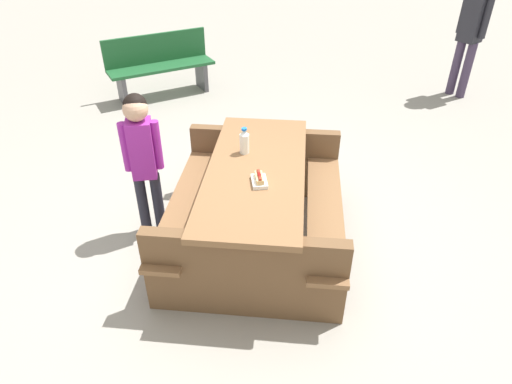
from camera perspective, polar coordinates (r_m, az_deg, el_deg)
The scene contains 7 objects.
ground_plane at distance 3.98m, azimuth 0.00°, elevation -6.27°, with size 30.00×30.00×0.00m, color gray.
picnic_table at distance 3.70m, azimuth 0.00°, elevation -1.03°, with size 2.13×1.86×0.75m.
soda_bottle at distance 3.70m, azimuth -1.47°, elevation 6.36°, with size 0.08×0.08×0.22m.
hotdog_tray at distance 3.34m, azimuth 0.42°, elevation 1.57°, with size 0.21×0.18×0.08m.
child_in_coat at distance 3.76m, azimuth -14.18°, elevation 5.25°, with size 0.26×0.28×1.29m.
park_bench_near at distance 6.88m, azimuth -12.00°, elevation 15.45°, with size 1.42×1.25×0.85m.
bystander_adult at distance 7.15m, azimuth 25.78°, elevation 19.21°, with size 0.34×0.38×1.73m.
Camera 1 is at (2.79, 1.17, 2.58)m, focal length 31.79 mm.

